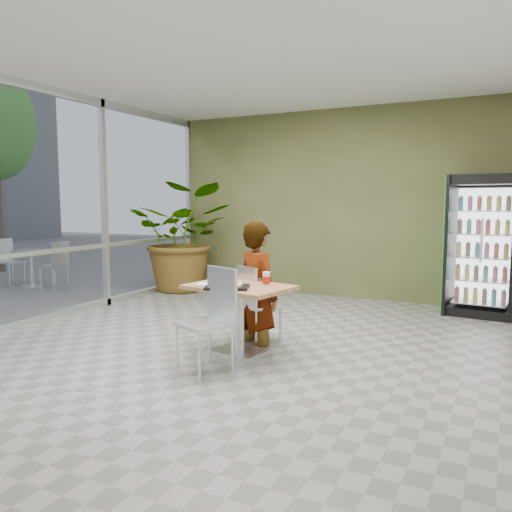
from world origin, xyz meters
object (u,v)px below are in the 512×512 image
(chair_far, at_px, (253,298))
(soda_cup, at_px, (266,279))
(seated_woman, at_px, (258,295))
(potted_plant, at_px, (184,237))
(beverage_fridge, at_px, (482,246))
(dining_table, at_px, (239,305))
(cafeteria_tray, at_px, (227,287))
(chair_near, at_px, (213,311))

(chair_far, bearing_deg, soda_cup, 160.45)
(chair_far, bearing_deg, seated_woman, -115.20)
(chair_far, bearing_deg, potted_plant, -14.14)
(seated_woman, distance_m, beverage_fridge, 3.56)
(seated_woman, xyz_separation_m, beverage_fridge, (2.24, 2.74, 0.45))
(seated_woman, distance_m, potted_plant, 3.74)
(dining_table, xyz_separation_m, cafeteria_tray, (-0.02, -0.22, 0.23))
(seated_woman, bearing_deg, chair_far, 64.80)
(dining_table, xyz_separation_m, seated_woman, (-0.02, 0.49, 0.02))
(potted_plant, bearing_deg, beverage_fridge, 2.90)
(dining_table, relative_size, soda_cup, 7.67)
(soda_cup, bearing_deg, chair_far, 131.78)
(potted_plant, bearing_deg, chair_far, -42.81)
(seated_woman, xyz_separation_m, soda_cup, (0.31, -0.43, 0.27))
(seated_woman, bearing_deg, cafeteria_tray, 118.71)
(cafeteria_tray, xyz_separation_m, beverage_fridge, (2.24, 3.45, 0.24))
(soda_cup, height_order, cafeteria_tray, soda_cup)
(dining_table, distance_m, chair_far, 0.46)
(cafeteria_tray, xyz_separation_m, potted_plant, (-2.76, 3.20, 0.23))
(chair_near, xyz_separation_m, beverage_fridge, (2.19, 3.81, 0.42))
(chair_near, relative_size, beverage_fridge, 0.50)
(seated_woman, relative_size, potted_plant, 0.86)
(chair_far, distance_m, beverage_fridge, 3.62)
(cafeteria_tray, bearing_deg, potted_plant, 130.82)
(soda_cup, bearing_deg, chair_near, -112.28)
(potted_plant, bearing_deg, dining_table, -46.94)
(dining_table, distance_m, potted_plant, 4.10)
(soda_cup, xyz_separation_m, cafeteria_tray, (-0.31, -0.28, -0.06))
(cafeteria_tray, distance_m, beverage_fridge, 4.12)
(soda_cup, bearing_deg, cafeteria_tray, -137.61)
(cafeteria_tray, height_order, potted_plant, potted_plant)
(cafeteria_tray, bearing_deg, chair_far, 93.86)
(chair_far, height_order, cafeteria_tray, chair_far)
(chair_far, height_order, soda_cup, same)
(chair_near, height_order, beverage_fridge, beverage_fridge)
(cafeteria_tray, relative_size, beverage_fridge, 0.22)
(chair_near, bearing_deg, beverage_fridge, 82.66)
(chair_near, height_order, cafeteria_tray, chair_near)
(dining_table, height_order, beverage_fridge, beverage_fridge)
(soda_cup, relative_size, cafeteria_tray, 0.35)
(chair_far, xyz_separation_m, potted_plant, (-2.72, 2.52, 0.46))
(soda_cup, relative_size, beverage_fridge, 0.08)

